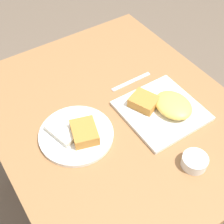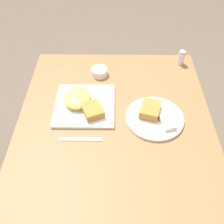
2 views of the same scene
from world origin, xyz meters
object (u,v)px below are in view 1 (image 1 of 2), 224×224
sauce_ramekin (195,161)px  butter_knife (131,82)px  plate_square_near (164,107)px  plate_oval_far (77,134)px

sauce_ramekin → butter_knife: size_ratio=0.45×
plate_square_near → sauce_ramekin: plate_square_near is taller
plate_oval_far → sauce_ramekin: (-0.31, -0.26, 0.01)m
plate_square_near → butter_knife: plate_square_near is taller
plate_oval_far → butter_knife: 0.34m
sauce_ramekin → butter_knife: 0.44m
sauce_ramekin → plate_oval_far: bearing=40.1°
plate_square_near → plate_oval_far: bearing=77.5°
plate_square_near → butter_knife: size_ratio=1.50×
plate_oval_far → butter_knife: (0.12, -0.32, -0.01)m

